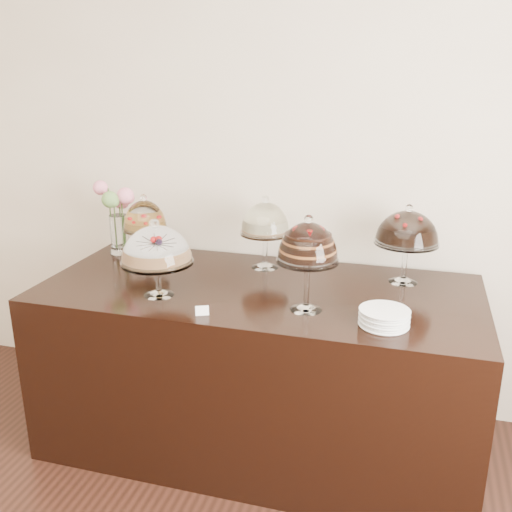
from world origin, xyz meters
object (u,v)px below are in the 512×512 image
(cake_stand_fruit_tart, at_px, (145,219))
(flower_vase, at_px, (117,215))
(display_counter, at_px, (259,366))
(cake_stand_sugar_sponge, at_px, (156,248))
(cake_stand_cheesecake, at_px, (265,222))
(plate_stack, at_px, (384,318))
(cake_stand_choco_layer, at_px, (308,246))
(cake_stand_dark_choco, at_px, (407,231))

(cake_stand_fruit_tart, relative_size, flower_vase, 0.87)
(flower_vase, bearing_deg, display_counter, -18.23)
(flower_vase, bearing_deg, cake_stand_sugar_sponge, -46.97)
(cake_stand_cheesecake, xyz_separation_m, plate_stack, (0.69, -0.59, -0.22))
(cake_stand_choco_layer, bearing_deg, flower_vase, 156.92)
(cake_stand_sugar_sponge, xyz_separation_m, cake_stand_dark_choco, (1.14, 0.51, 0.04))
(display_counter, relative_size, cake_stand_sugar_sponge, 5.77)
(cake_stand_choco_layer, bearing_deg, display_counter, 143.16)
(cake_stand_sugar_sponge, height_order, flower_vase, flower_vase)
(cake_stand_sugar_sponge, relative_size, cake_stand_choco_layer, 0.85)
(display_counter, relative_size, plate_stack, 10.44)
(display_counter, bearing_deg, cake_stand_fruit_tart, 160.04)
(display_counter, bearing_deg, cake_stand_sugar_sponge, -151.62)
(cake_stand_cheesecake, bearing_deg, display_counter, -80.86)
(cake_stand_dark_choco, height_order, plate_stack, cake_stand_dark_choco)
(cake_stand_sugar_sponge, relative_size, plate_stack, 1.81)
(cake_stand_cheesecake, distance_m, flower_vase, 0.91)
(display_counter, bearing_deg, cake_stand_cheesecake, 99.14)
(display_counter, distance_m, cake_stand_sugar_sponge, 0.85)
(cake_stand_sugar_sponge, height_order, cake_stand_dark_choco, cake_stand_dark_choco)
(cake_stand_fruit_tart, distance_m, plate_stack, 1.52)
(display_counter, height_order, cake_stand_cheesecake, cake_stand_cheesecake)
(cake_stand_sugar_sponge, distance_m, cake_stand_fruit_tart, 0.60)
(display_counter, height_order, flower_vase, flower_vase)
(display_counter, xyz_separation_m, cake_stand_fruit_tart, (-0.76, 0.27, 0.68))
(cake_stand_sugar_sponge, relative_size, cake_stand_dark_choco, 0.93)
(cake_stand_sugar_sponge, distance_m, cake_stand_choco_layer, 0.73)
(cake_stand_cheesecake, distance_m, cake_stand_fruit_tart, 0.71)
(cake_stand_cheesecake, height_order, plate_stack, cake_stand_cheesecake)
(cake_stand_choco_layer, height_order, cake_stand_fruit_tart, cake_stand_choco_layer)
(flower_vase, relative_size, plate_stack, 2.04)
(cake_stand_dark_choco, distance_m, cake_stand_fruit_tart, 1.45)
(cake_stand_choco_layer, xyz_separation_m, cake_stand_fruit_tart, (-1.04, 0.49, -0.07))
(plate_stack, bearing_deg, cake_stand_cheesecake, 139.31)
(display_counter, relative_size, cake_stand_choco_layer, 4.92)
(cake_stand_cheesecake, xyz_separation_m, cake_stand_fruit_tart, (-0.71, -0.03, -0.03))
(cake_stand_choco_layer, distance_m, cake_stand_fruit_tart, 1.15)
(cake_stand_cheesecake, distance_m, plate_stack, 0.93)
(cake_stand_dark_choco, relative_size, flower_vase, 0.95)
(cake_stand_sugar_sponge, bearing_deg, plate_stack, -2.91)
(display_counter, height_order, plate_stack, plate_stack)
(cake_stand_dark_choco, xyz_separation_m, flower_vase, (-1.65, 0.04, -0.04))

